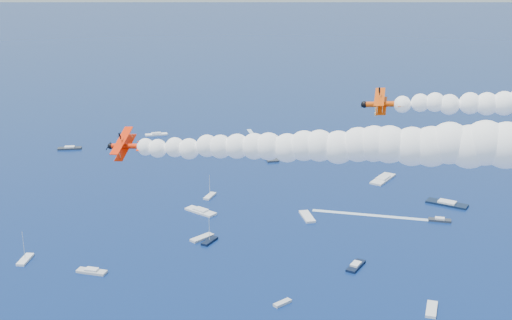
# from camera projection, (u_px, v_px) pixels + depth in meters

# --- Properties ---
(biplane_lead) EXTENTS (7.69, 8.86, 6.46)m
(biplane_lead) POSITION_uv_depth(u_px,v_px,m) (383.00, 104.00, 113.76)
(biplane_lead) COLOR #D64104
(biplane_trail) EXTENTS (6.80, 8.24, 7.16)m
(biplane_trail) POSITION_uv_depth(u_px,v_px,m) (126.00, 146.00, 111.40)
(biplane_trail) COLOR #FF2805
(smoke_trail_trail) EXTENTS (72.35, 8.20, 12.81)m
(smoke_trail_trail) POSITION_uv_depth(u_px,v_px,m) (347.00, 146.00, 101.92)
(smoke_trail_trail) COLOR white
(spectator_boats) EXTENTS (246.87, 170.59, 0.70)m
(spectator_boats) POSITION_uv_depth(u_px,v_px,m) (295.00, 218.00, 225.49)
(spectator_boats) COLOR #2B303A
(spectator_boats) RESTS_ON ground
(boat_wakes) EXTENTS (210.51, 154.67, 0.04)m
(boat_wakes) POSITION_uv_depth(u_px,v_px,m) (436.00, 212.00, 231.59)
(boat_wakes) COLOR white
(boat_wakes) RESTS_ON ground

